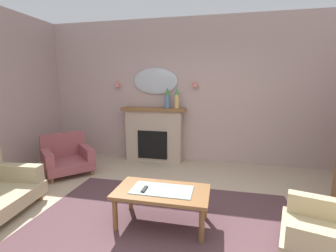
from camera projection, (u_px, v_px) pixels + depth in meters
The scene contains 12 objects.
floor at pixel (156, 245), 2.59m from camera, with size 7.29×6.60×0.10m, color tan.
wall_back at pixel (191, 92), 5.05m from camera, with size 7.29×0.10×2.98m, color #B29993.
patterned_rug at pixel (161, 229), 2.77m from camera, with size 3.20×2.40×0.01m, color #4C3338.
fireplace at pixel (154, 135), 5.16m from camera, with size 1.36×0.36×1.16m.
mantel_vase_centre at pixel (167, 98), 4.93m from camera, with size 0.11×0.11×0.42m.
mantel_vase_left at pixel (177, 97), 4.88m from camera, with size 0.10×0.10×0.43m.
wall_mirror at pixel (155, 81), 5.10m from camera, with size 0.96×0.06×0.56m, color #B2BCC6.
wall_sconce_left at pixel (117, 84), 5.24m from camera, with size 0.14×0.14×0.14m, color #D17066.
wall_sconce_right at pixel (195, 84), 4.88m from camera, with size 0.14×0.14×0.14m, color #D17066.
coffee_table at pixel (162, 194), 2.81m from camera, with size 1.10×0.60×0.45m.
tv_remote at pixel (144, 189), 2.80m from camera, with size 0.04×0.16×0.02m, color black.
armchair_near_fireplace at pixel (66, 156), 4.53m from camera, with size 1.15×1.14×0.71m.
Camera 1 is at (0.63, -2.23, 1.68)m, focal length 25.62 mm.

